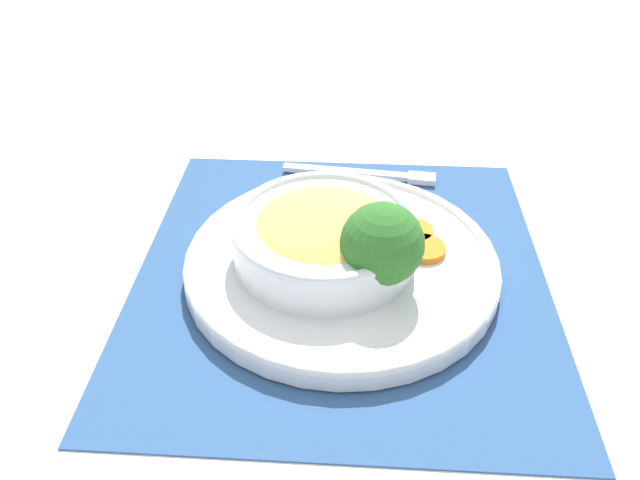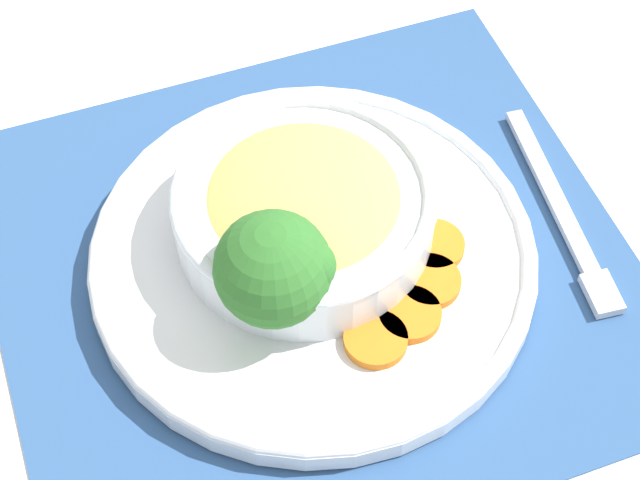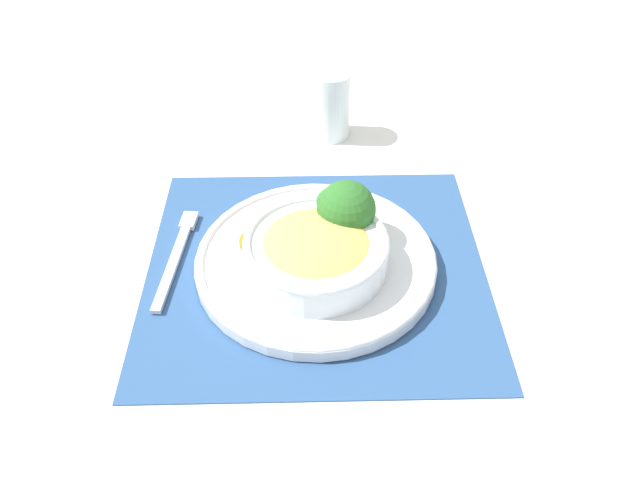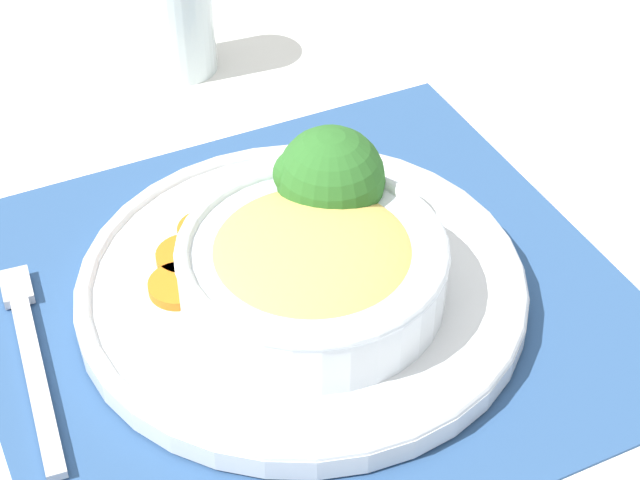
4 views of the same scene
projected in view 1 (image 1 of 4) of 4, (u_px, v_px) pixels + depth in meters
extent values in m
plane|color=white|center=(339.00, 273.00, 0.61)|extent=(4.00, 4.00, 0.00)
cube|color=#2D5184|center=(339.00, 271.00, 0.61)|extent=(0.43, 0.40, 0.00)
cylinder|color=silver|center=(339.00, 263.00, 0.60)|extent=(0.30, 0.30, 0.02)
torus|color=silver|center=(339.00, 257.00, 0.60)|extent=(0.30, 0.30, 0.01)
cylinder|color=silver|center=(322.00, 238.00, 0.59)|extent=(0.17, 0.17, 0.04)
torus|color=silver|center=(322.00, 220.00, 0.57)|extent=(0.17, 0.17, 0.01)
ellipsoid|color=#E0B75B|center=(322.00, 229.00, 0.58)|extent=(0.14, 0.14, 0.04)
cylinder|color=#84AD5B|center=(377.00, 277.00, 0.56)|extent=(0.03, 0.03, 0.02)
sphere|color=#2D6B28|center=(380.00, 244.00, 0.54)|extent=(0.07, 0.07, 0.07)
sphere|color=#2D6B28|center=(390.00, 225.00, 0.55)|extent=(0.03, 0.03, 0.03)
sphere|color=#2D6B28|center=(372.00, 253.00, 0.52)|extent=(0.03, 0.03, 0.03)
cylinder|color=orange|center=(422.00, 249.00, 0.60)|extent=(0.04, 0.04, 0.01)
cylinder|color=orange|center=(411.00, 232.00, 0.62)|extent=(0.04, 0.04, 0.01)
cylinder|color=orange|center=(391.00, 218.00, 0.64)|extent=(0.04, 0.04, 0.01)
cylinder|color=orange|center=(366.00, 210.00, 0.65)|extent=(0.04, 0.04, 0.01)
cube|color=silver|center=(356.00, 173.00, 0.75)|extent=(0.03, 0.18, 0.01)
cube|color=silver|center=(420.00, 178.00, 0.74)|extent=(0.02, 0.03, 0.01)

